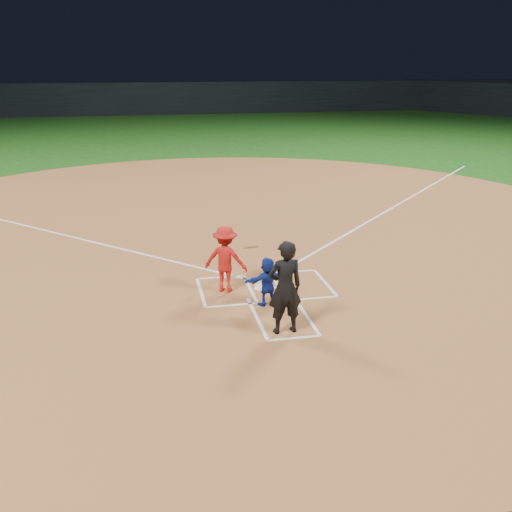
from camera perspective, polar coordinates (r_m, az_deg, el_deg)
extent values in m
plane|color=#154711|center=(14.26, 0.85, -3.20)|extent=(120.00, 120.00, 0.00)
cylinder|color=brown|center=(19.84, -2.92, 3.27)|extent=(28.00, 28.00, 0.01)
cube|color=black|center=(61.06, -9.35, 15.29)|extent=(80.00, 1.20, 3.20)
cylinder|color=white|center=(14.25, 0.85, -3.13)|extent=(0.60, 0.60, 0.02)
imported|color=#122696|center=(13.09, 1.15, -2.54)|extent=(1.11, 0.64, 1.14)
imported|color=black|center=(11.63, 2.92, -3.17)|extent=(0.77, 0.55, 1.99)
cube|color=white|center=(14.93, -3.59, -2.13)|extent=(1.22, 0.08, 0.01)
cube|color=white|center=(13.26, -2.43, -4.94)|extent=(1.22, 0.08, 0.01)
cube|color=white|center=(14.18, -0.61, -3.26)|extent=(0.08, 1.83, 0.01)
cube|color=white|center=(14.02, -5.51, -3.63)|extent=(0.08, 1.83, 0.01)
cube|color=white|center=(15.30, 3.69, -1.59)|extent=(1.22, 0.08, 0.01)
cube|color=white|center=(13.68, 5.71, -4.24)|extent=(1.22, 0.08, 0.01)
cube|color=white|center=(14.33, 2.30, -3.03)|extent=(0.08, 1.83, 0.01)
cube|color=white|center=(14.66, 6.94, -2.64)|extent=(0.08, 1.83, 0.01)
cube|color=white|center=(12.63, 0.09, -6.20)|extent=(0.08, 2.20, 0.01)
cube|color=white|center=(12.88, 4.91, -5.75)|extent=(0.08, 2.20, 0.01)
cube|color=white|center=(11.79, 3.85, -8.19)|extent=(1.10, 0.08, 0.01)
cube|color=white|center=(23.20, 14.11, 5.07)|extent=(14.21, 14.21, 0.01)
cube|color=white|center=(21.36, -22.64, 2.97)|extent=(14.21, 14.21, 0.01)
imported|color=red|center=(13.80, -3.08, -0.31)|extent=(1.22, 0.98, 1.64)
cylinder|color=olive|center=(13.65, -0.51, 0.91)|extent=(0.53, 0.73, 0.28)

